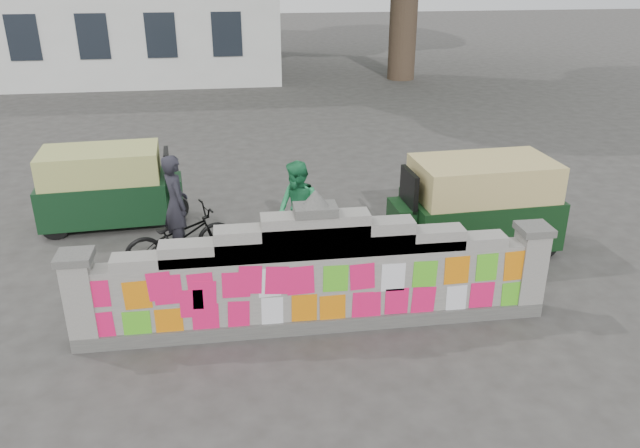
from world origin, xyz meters
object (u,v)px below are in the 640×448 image
at_px(cyclist_bike, 179,237).
at_px(cyclist_rider, 177,219).
at_px(rickshaw_left, 107,186).
at_px(rickshaw_right, 477,204).
at_px(pedestrian, 298,211).

bearing_deg(cyclist_bike, cyclist_rider, -0.00).
distance_m(cyclist_rider, rickshaw_left, 2.37).
bearing_deg(rickshaw_right, cyclist_rider, -4.25).
bearing_deg(cyclist_bike, rickshaw_left, 14.94).
relative_size(cyclist_rider, pedestrian, 0.98).
height_order(cyclist_bike, rickshaw_left, rickshaw_left).
bearing_deg(rickshaw_left, cyclist_bike, -57.42).
height_order(cyclist_bike, rickshaw_right, rickshaw_right).
relative_size(cyclist_bike, pedestrian, 1.10).
bearing_deg(rickshaw_right, rickshaw_left, -20.43).
height_order(cyclist_bike, pedestrian, pedestrian).
distance_m(cyclist_bike, rickshaw_left, 2.39).
bearing_deg(pedestrian, cyclist_rider, -113.75).
height_order(cyclist_rider, rickshaw_right, cyclist_rider).
relative_size(cyclist_rider, rickshaw_left, 0.60).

